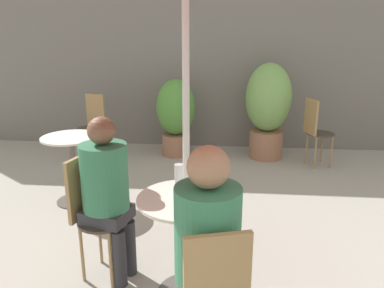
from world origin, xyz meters
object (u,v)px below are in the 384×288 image
potted_plant_0 (176,114)px  potted_plant_1 (268,106)px  bistro_chair_3 (315,127)px  beer_glass_1 (196,190)px  seated_person_1 (207,243)px  beer_glass_0 (179,178)px  seated_person_0 (107,186)px  cafe_table_far (72,157)px  cafe_table_near (187,227)px  bistro_chair_2 (93,121)px  bistro_chair_0 (91,206)px

potted_plant_0 → potted_plant_1: (1.34, 0.01, 0.13)m
bistro_chair_3 → beer_glass_1: beer_glass_1 is taller
seated_person_1 → beer_glass_0: (-0.23, 0.67, 0.08)m
potted_plant_1 → potted_plant_0: bearing=-179.7°
potted_plant_0 → seated_person_0: bearing=-91.7°
beer_glass_0 → potted_plant_1: 3.17m
seated_person_1 → beer_glass_1: 0.49m
cafe_table_far → beer_glass_1: (1.44, -1.49, 0.33)m
cafe_table_near → bistro_chair_3: (1.45, 2.81, 0.03)m
cafe_table_near → potted_plant_1: potted_plant_1 is taller
seated_person_0 → potted_plant_0: 2.99m
bistro_chair_2 → seated_person_0: (1.09, -2.74, 0.18)m
bistro_chair_2 → beer_glass_0: bearing=-40.4°
cafe_table_near → bistro_chair_2: bearing=120.1°
cafe_table_far → cafe_table_near: bearing=-45.6°
bistro_chair_0 → bistro_chair_3: size_ratio=1.00×
cafe_table_far → bistro_chair_2: (-0.30, 1.49, 0.05)m
beer_glass_0 → potted_plant_0: bearing=98.1°
bistro_chair_0 → potted_plant_1: size_ratio=0.67×
seated_person_1 → cafe_table_near: bearing=-90.0°
cafe_table_far → beer_glass_0: size_ratio=3.78×
potted_plant_0 → potted_plant_1: size_ratio=0.83×
beer_glass_1 → bistro_chair_3: bearing=64.6°
bistro_chair_2 → beer_glass_1: size_ratio=4.73×
cafe_table_far → seated_person_0: (0.79, -1.25, 0.23)m
seated_person_1 → potted_plant_1: size_ratio=0.92×
bistro_chair_3 → potted_plant_0: 1.97m
seated_person_0 → seated_person_1: (0.74, -0.72, 0.02)m
seated_person_1 → potted_plant_0: seated_person_1 is taller
bistro_chair_3 → potted_plant_0: potted_plant_0 is taller
beer_glass_0 → potted_plant_1: size_ratio=0.14×
seated_person_0 → potted_plant_0: size_ratio=1.08×
cafe_table_far → bistro_chair_3: 3.15m
bistro_chair_0 → bistro_chair_3: 3.41m
beer_glass_0 → bistro_chair_0: bearing=173.2°
cafe_table_near → potted_plant_0: (-0.49, 3.13, 0.11)m
bistro_chair_0 → cafe_table_near: bearing=-90.0°
potted_plant_1 → seated_person_1: bearing=-100.3°
seated_person_1 → beer_glass_0: bearing=-87.5°
seated_person_1 → potted_plant_1: (0.68, 3.71, 0.00)m
bistro_chair_3 → beer_glass_0: bistro_chair_3 is taller
bistro_chair_3 → cafe_table_near: bearing=135.8°
seated_person_0 → beer_glass_1: bearing=-96.3°
cafe_table_near → potted_plant_0: 3.17m
bistro_chair_2 → potted_plant_1: bearing=25.3°
seated_person_0 → cafe_table_far: bearing=46.2°
bistro_chair_3 → potted_plant_1: (-0.61, 0.33, 0.21)m
seated_person_0 → potted_plant_1: bearing=-11.4°
seated_person_0 → beer_glass_0: seated_person_0 is taller
beer_glass_1 → potted_plant_1: potted_plant_1 is taller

